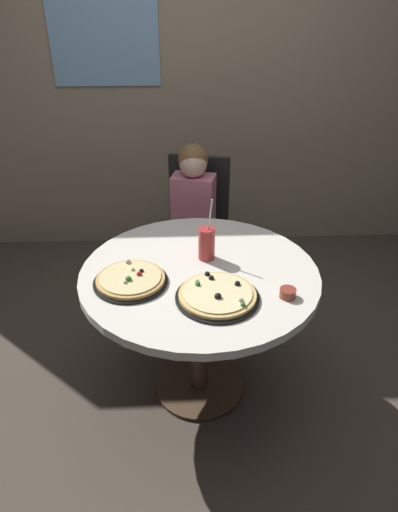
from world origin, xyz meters
TOP-DOWN VIEW (x-y plane):
  - ground_plane at (0.00, 0.00)m, footprint 8.00×8.00m
  - wall_with_window at (-0.00, 1.74)m, footprint 5.20×0.14m
  - dining_table at (0.00, 0.00)m, footprint 1.11×1.11m
  - chair_wooden at (0.02, 0.95)m, footprint 0.49×0.49m
  - diner_child at (-0.02, 0.78)m, footprint 0.34×0.43m
  - pizza_veggie at (0.07, -0.22)m, footprint 0.36×0.36m
  - pizza_cheese at (-0.31, -0.09)m, footprint 0.33×0.33m
  - soda_cup at (0.04, 0.11)m, footprint 0.08×0.08m
  - sauce_bowl at (0.36, -0.22)m, footprint 0.07×0.07m

SIDE VIEW (x-z plane):
  - ground_plane at x=0.00m, z-range 0.00..0.00m
  - diner_child at x=-0.02m, z-range -0.06..1.02m
  - chair_wooden at x=0.02m, z-range 0.06..1.01m
  - dining_table at x=0.00m, z-range 0.26..1.01m
  - pizza_cheese at x=-0.31m, z-range 0.74..0.79m
  - pizza_veggie at x=0.07m, z-range 0.74..0.79m
  - sauce_bowl at x=0.36m, z-range 0.75..0.79m
  - soda_cup at x=0.04m, z-range 0.68..0.99m
  - wall_with_window at x=0.00m, z-range 0.00..2.90m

